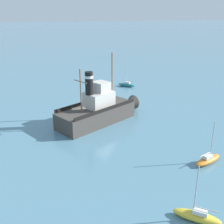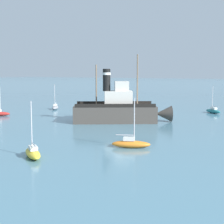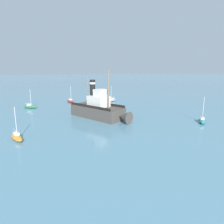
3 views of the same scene
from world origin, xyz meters
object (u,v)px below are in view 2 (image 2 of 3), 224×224
old_tugboat (119,110)px  sailboat_yellow (33,153)px  sailboat_orange (131,143)px  sailboat_grey (55,107)px  sailboat_teal (213,111)px

old_tugboat → sailboat_yellow: bearing=9.1°
sailboat_orange → sailboat_grey: (-23.04, -28.21, 0.00)m
old_tugboat → sailboat_teal: 20.26m
sailboat_orange → sailboat_yellow: 9.54m
sailboat_orange → sailboat_teal: same height
old_tugboat → sailboat_orange: 17.19m
old_tugboat → sailboat_grey: old_tugboat is taller
sailboat_grey → sailboat_yellow: bearing=36.3°
old_tugboat → sailboat_grey: 20.90m
sailboat_yellow → sailboat_teal: bearing=171.6°
sailboat_teal → sailboat_yellow: bearing=-8.4°
sailboat_grey → sailboat_teal: bearing=108.0°
old_tugboat → sailboat_teal: (-17.87, 9.45, -1.40)m
sailboat_teal → sailboat_grey: 29.92m
old_tugboat → sailboat_yellow: (22.12, 3.56, -1.40)m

